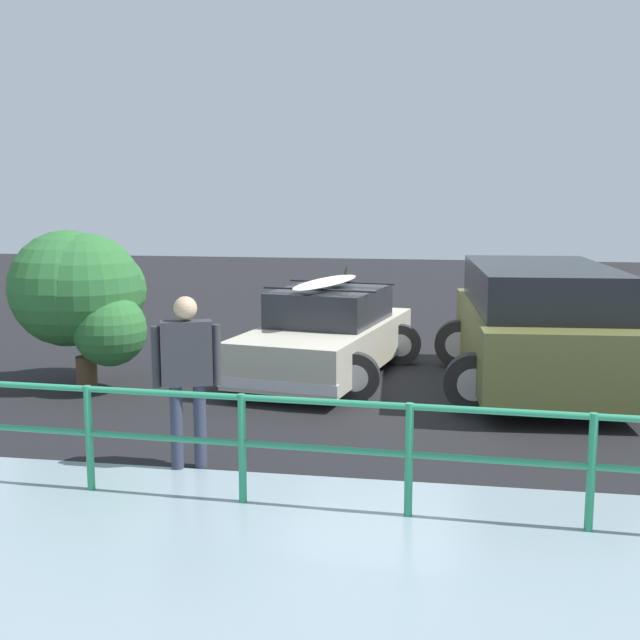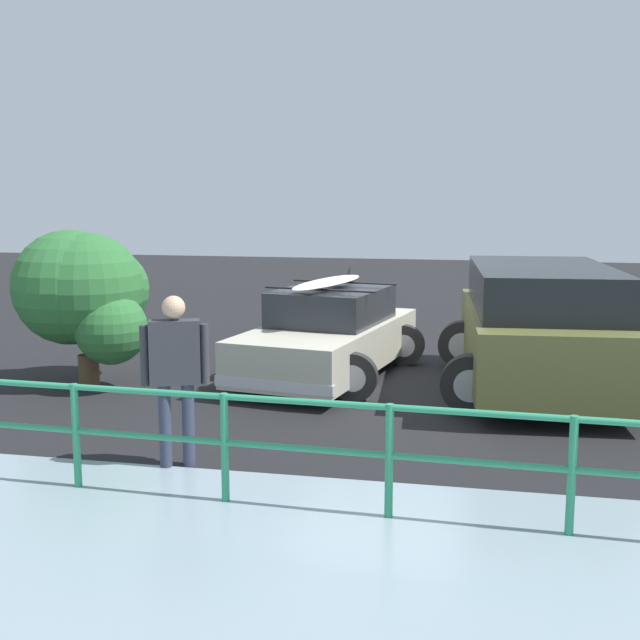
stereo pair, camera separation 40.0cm
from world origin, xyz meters
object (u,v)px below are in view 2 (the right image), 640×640
object	(u,v)px
suv_car	(540,326)
bush_near_left	(86,292)
person_bystander	(175,365)
sedan_car	(329,335)

from	to	relation	value
suv_car	bush_near_left	world-z (taller)	bush_near_left
suv_car	person_bystander	xyz separation A→B (m)	(3.72, 4.00, 0.13)
sedan_car	person_bystander	world-z (taller)	person_bystander
sedan_car	bush_near_left	distance (m)	3.55
person_bystander	bush_near_left	size ratio (longest dim) A/B	0.78
sedan_car	bush_near_left	xyz separation A→B (m)	(3.26, 1.23, 0.71)
sedan_car	person_bystander	bearing A→B (deg)	80.59
person_bystander	bush_near_left	distance (m)	3.98
person_bystander	bush_near_left	xyz separation A→B (m)	(2.55, -3.04, 0.30)
suv_car	bush_near_left	size ratio (longest dim) A/B	2.12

